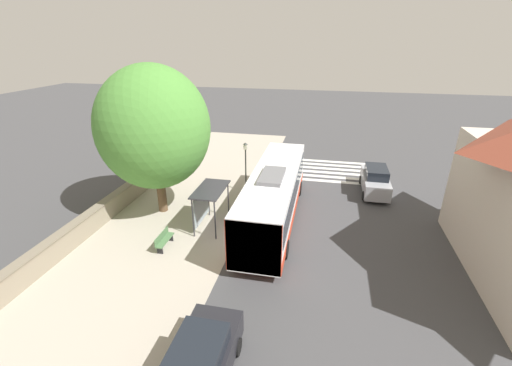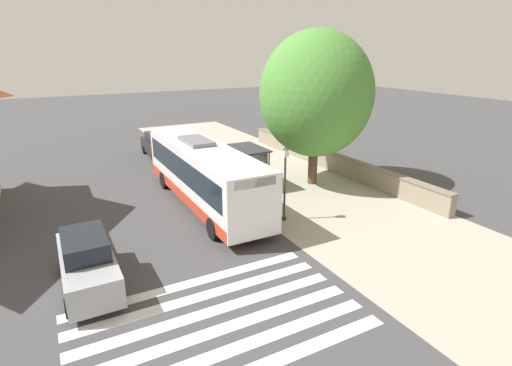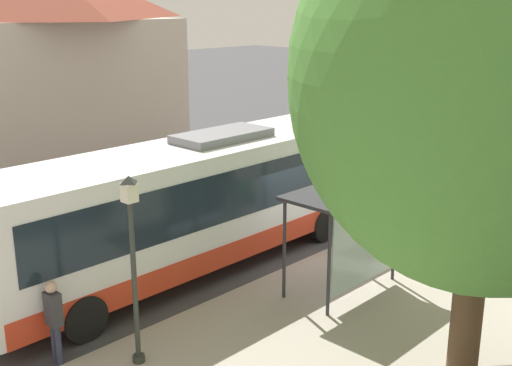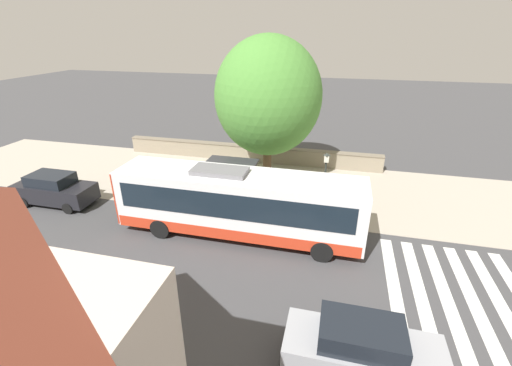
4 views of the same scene
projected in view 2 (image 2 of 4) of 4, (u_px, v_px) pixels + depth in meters
The scene contains 12 objects.
ground_plane at pixel (218, 187), 24.70m from camera, with size 120.00×120.00×0.00m, color #424244.
sidewalk_plaza at pixel (280, 177), 26.71m from camera, with size 9.00×44.00×0.02m.
crosswalk_stripes at pixel (218, 320), 12.61m from camera, with size 9.00×5.25×0.01m.
stone_wall at pixel (329, 160), 28.32m from camera, with size 0.60×20.00×1.27m.
bus at pixel (203, 173), 21.50m from camera, with size 2.70×11.97×3.49m.
bus_shelter at pixel (251, 154), 24.26m from camera, with size 1.60×2.95×2.50m.
pedestrian at pixel (277, 213), 18.24m from camera, with size 0.34×0.23×1.72m.
bench at pixel (255, 165), 27.76m from camera, with size 0.40×1.58×0.88m.
street_lamp_near at pixel (285, 177), 19.26m from camera, with size 0.28×0.28×3.77m.
shade_tree at pixel (316, 95), 23.70m from camera, with size 6.78×6.78×9.31m.
parked_car_behind_bus at pixel (159, 145), 31.61m from camera, with size 1.96×4.63×1.87m.
parked_car_far_lane at pixel (88, 263), 14.07m from camera, with size 1.84×4.56×1.99m.
Camera 2 is at (8.92, 21.68, 8.12)m, focal length 28.00 mm.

